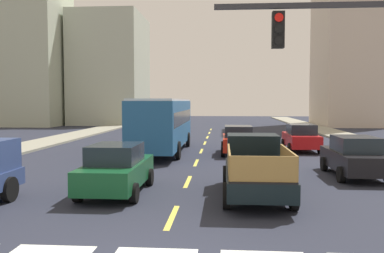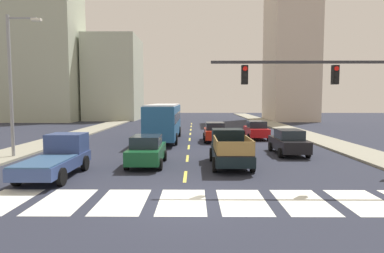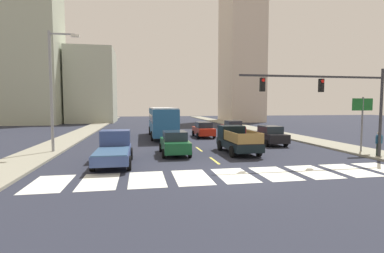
{
  "view_description": "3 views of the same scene",
  "coord_description": "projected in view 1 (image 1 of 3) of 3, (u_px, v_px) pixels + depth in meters",
  "views": [
    {
      "loc": [
        1.4,
        -7.06,
        3.2
      ],
      "look_at": [
        -0.49,
        17.55,
        1.66
      ],
      "focal_mm": 38.42,
      "sensor_mm": 36.0,
      "label": 1
    },
    {
      "loc": [
        0.45,
        -11.96,
        3.78
      ],
      "look_at": [
        0.24,
        16.26,
        1.45
      ],
      "focal_mm": 30.98,
      "sensor_mm": 36.0,
      "label": 2
    },
    {
      "loc": [
        -4.75,
        -14.01,
        3.6
      ],
      "look_at": [
        0.07,
        12.62,
        1.6
      ],
      "focal_mm": 27.08,
      "sensor_mm": 36.0,
      "label": 3
    }
  ],
  "objects": [
    {
      "name": "block_mid_left",
      "position": [
        17.0,
        14.0,
        53.06
      ],
      "size": [
        11.91,
        8.74,
        28.8
      ],
      "primitive_type": "cube",
      "color": "#ACB49D",
      "rests_on": "ground"
    },
    {
      "name": "tower_tall_centre",
      "position": [
        350.0,
        13.0,
        52.6
      ],
      "size": [
        7.61,
        10.7,
        28.82
      ],
      "primitive_type": "cube",
      "color": "beige",
      "rests_on": "ground"
    },
    {
      "name": "sedan_far",
      "position": [
        354.0,
        157.0,
        17.28
      ],
      "size": [
        2.02,
        4.4,
        1.72
      ],
      "rotation": [
        0.0,
        0.0,
        0.04
      ],
      "color": "black",
      "rests_on": "ground"
    },
    {
      "name": "lane_dash_7",
      "position": [
        211.0,
        129.0,
        46.14
      ],
      "size": [
        0.16,
        2.4,
        0.01
      ],
      "primitive_type": "cube",
      "color": "#E2D249",
      "rests_on": "ground"
    },
    {
      "name": "lane_dash_6",
      "position": [
        209.0,
        133.0,
        41.17
      ],
      "size": [
        0.16,
        2.4,
        0.01
      ],
      "primitive_type": "cube",
      "color": "#E2D249",
      "rests_on": "ground"
    },
    {
      "name": "sedan_mid",
      "position": [
        301.0,
        138.0,
        26.27
      ],
      "size": [
        2.02,
        4.4,
        1.72
      ],
      "rotation": [
        0.0,
        0.0,
        0.01
      ],
      "color": "red",
      "rests_on": "ground"
    },
    {
      "name": "block_mid_right",
      "position": [
        111.0,
        70.0,
        57.6
      ],
      "size": [
        9.1,
        11.17,
        15.09
      ],
      "primitive_type": "cube",
      "color": "#AFB7A2",
      "rests_on": "ground"
    },
    {
      "name": "sedan_near_right",
      "position": [
        238.0,
        140.0,
        24.63
      ],
      "size": [
        2.02,
        4.4,
        1.72
      ],
      "rotation": [
        0.0,
        0.0,
        0.04
      ],
      "color": "red",
      "rests_on": "ground"
    },
    {
      "name": "pickup_stakebed",
      "position": [
        255.0,
        167.0,
        14.01
      ],
      "size": [
        2.18,
        5.2,
        1.96
      ],
      "rotation": [
        0.0,
        0.0,
        0.01
      ],
      "color": "black",
      "rests_on": "ground"
    },
    {
      "name": "lane_dash_4",
      "position": [
        205.0,
        143.0,
        31.22
      ],
      "size": [
        0.16,
        2.4,
        0.01
      ],
      "primitive_type": "cube",
      "color": "#E2D249",
      "rests_on": "ground"
    },
    {
      "name": "city_bus",
      "position": [
        163.0,
        121.0,
        25.4
      ],
      "size": [
        2.72,
        10.8,
        3.32
      ],
      "rotation": [
        0.0,
        0.0,
        -0.02
      ],
      "color": "#235B92",
      "rests_on": "ground"
    },
    {
      "name": "lane_dash_2",
      "position": [
        196.0,
        163.0,
        21.26
      ],
      "size": [
        0.16,
        2.4,
        0.01
      ],
      "primitive_type": "cube",
      "color": "#E2D249",
      "rests_on": "ground"
    },
    {
      "name": "sedan_near_left",
      "position": [
        117.0,
        169.0,
        14.18
      ],
      "size": [
        2.02,
        4.4,
        1.72
      ],
      "rotation": [
        0.0,
        0.0,
        -0.03
      ],
      "color": "#134F29",
      "rests_on": "ground"
    },
    {
      "name": "lane_dash_3",
      "position": [
        201.0,
        151.0,
        26.24
      ],
      "size": [
        0.16,
        2.4,
        0.01
      ],
      "primitive_type": "cube",
      "color": "#E2D249",
      "rests_on": "ground"
    },
    {
      "name": "sidewalk_left",
      "position": [
        12.0,
        150.0,
        26.16
      ],
      "size": [
        3.08,
        110.0,
        0.15
      ],
      "primitive_type": "cube",
      "color": "gray",
      "rests_on": "ground"
    },
    {
      "name": "lane_dash_1",
      "position": [
        188.0,
        182.0,
        16.29
      ],
      "size": [
        0.16,
        2.4,
        0.01
      ],
      "primitive_type": "cube",
      "color": "#E2D249",
      "rests_on": "ground"
    },
    {
      "name": "lane_dash_0",
      "position": [
        172.0,
        217.0,
        11.31
      ],
      "size": [
        0.16,
        2.4,
        0.01
      ],
      "primitive_type": "cube",
      "color": "#E2D249",
      "rests_on": "ground"
    },
    {
      "name": "lane_dash_5",
      "position": [
        207.0,
        137.0,
        36.19
      ],
      "size": [
        0.16,
        2.4,
        0.01
      ],
      "primitive_type": "cube",
      "color": "#E2D249",
      "rests_on": "ground"
    }
  ]
}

